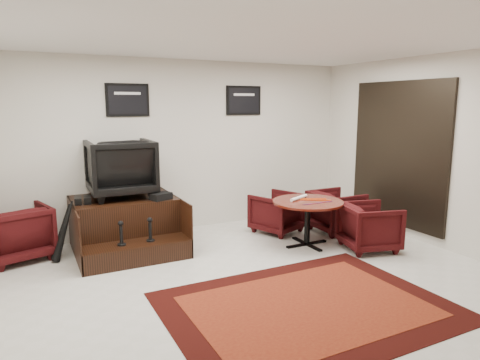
{
  "coord_description": "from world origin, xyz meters",
  "views": [
    {
      "loc": [
        -2.37,
        -4.23,
        2.09
      ],
      "look_at": [
        0.23,
        0.9,
        1.07
      ],
      "focal_mm": 32.0,
      "sensor_mm": 36.0,
      "label": 1
    }
  ],
  "objects_px": {
    "meeting_table": "(308,206)",
    "table_chair_back": "(277,210)",
    "table_chair_corner": "(369,224)",
    "shine_podium": "(126,225)",
    "armchair_side": "(17,230)",
    "table_chair_window": "(336,209)",
    "shine_chair": "(121,165)"
  },
  "relations": [
    {
      "from": "armchair_side",
      "to": "meeting_table",
      "type": "relative_size",
      "value": 0.79
    },
    {
      "from": "table_chair_window",
      "to": "table_chair_corner",
      "type": "bearing_deg",
      "value": 170.61
    },
    {
      "from": "shine_chair",
      "to": "meeting_table",
      "type": "height_order",
      "value": "shine_chair"
    },
    {
      "from": "meeting_table",
      "to": "table_chair_corner",
      "type": "relative_size",
      "value": 1.39
    },
    {
      "from": "meeting_table",
      "to": "table_chair_back",
      "type": "bearing_deg",
      "value": 93.39
    },
    {
      "from": "armchair_side",
      "to": "shine_chair",
      "type": "bearing_deg",
      "value": 161.93
    },
    {
      "from": "shine_podium",
      "to": "armchair_side",
      "type": "xyz_separation_m",
      "value": [
        -1.41,
        0.2,
        0.06
      ]
    },
    {
      "from": "shine_podium",
      "to": "table_chair_window",
      "type": "distance_m",
      "value": 3.37
    },
    {
      "from": "shine_chair",
      "to": "table_chair_back",
      "type": "xyz_separation_m",
      "value": [
        2.4,
        -0.45,
        -0.85
      ]
    },
    {
      "from": "shine_podium",
      "to": "armchair_side",
      "type": "height_order",
      "value": "armchair_side"
    },
    {
      "from": "armchair_side",
      "to": "table_chair_back",
      "type": "height_order",
      "value": "armchair_side"
    },
    {
      "from": "meeting_table",
      "to": "armchair_side",
      "type": "bearing_deg",
      "value": 161.56
    },
    {
      "from": "shine_podium",
      "to": "shine_chair",
      "type": "distance_m",
      "value": 0.88
    },
    {
      "from": "meeting_table",
      "to": "table_chair_corner",
      "type": "bearing_deg",
      "value": -39.16
    },
    {
      "from": "shine_podium",
      "to": "table_chair_back",
      "type": "xyz_separation_m",
      "value": [
        2.4,
        -0.3,
        0.02
      ]
    },
    {
      "from": "shine_chair",
      "to": "table_chair_corner",
      "type": "bearing_deg",
      "value": 151.24
    },
    {
      "from": "meeting_table",
      "to": "table_chair_back",
      "type": "relative_size",
      "value": 1.44
    },
    {
      "from": "meeting_table",
      "to": "table_chair_back",
      "type": "height_order",
      "value": "table_chair_back"
    },
    {
      "from": "table_chair_back",
      "to": "meeting_table",
      "type": "bearing_deg",
      "value": 71.47
    },
    {
      "from": "table_chair_back",
      "to": "table_chair_window",
      "type": "bearing_deg",
      "value": 133.23
    },
    {
      "from": "shine_podium",
      "to": "table_chair_corner",
      "type": "bearing_deg",
      "value": -27.74
    },
    {
      "from": "armchair_side",
      "to": "table_chair_back",
      "type": "xyz_separation_m",
      "value": [
        3.81,
        -0.5,
        -0.05
      ]
    },
    {
      "from": "shine_chair",
      "to": "table_chair_back",
      "type": "distance_m",
      "value": 2.59
    },
    {
      "from": "table_chair_window",
      "to": "table_chair_back",
      "type": "bearing_deg",
      "value": 65.27
    },
    {
      "from": "shine_podium",
      "to": "table_chair_corner",
      "type": "height_order",
      "value": "shine_podium"
    },
    {
      "from": "table_chair_back",
      "to": "table_chair_window",
      "type": "height_order",
      "value": "table_chair_window"
    },
    {
      "from": "armchair_side",
      "to": "table_chair_window",
      "type": "distance_m",
      "value": 4.79
    },
    {
      "from": "armchair_side",
      "to": "table_chair_corner",
      "type": "relative_size",
      "value": 1.1
    },
    {
      "from": "meeting_table",
      "to": "table_chair_back",
      "type": "xyz_separation_m",
      "value": [
        -0.05,
        0.79,
        -0.23
      ]
    },
    {
      "from": "meeting_table",
      "to": "shine_chair",
      "type": "bearing_deg",
      "value": 153.2
    },
    {
      "from": "shine_chair",
      "to": "meeting_table",
      "type": "relative_size",
      "value": 0.9
    },
    {
      "from": "shine_podium",
      "to": "meeting_table",
      "type": "distance_m",
      "value": 2.69
    }
  ]
}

